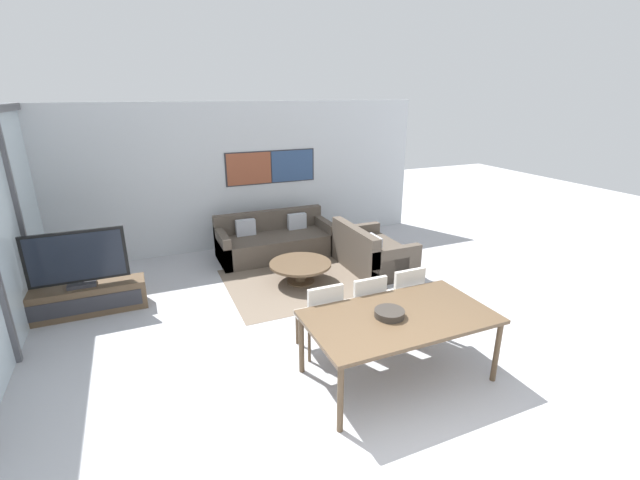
{
  "coord_description": "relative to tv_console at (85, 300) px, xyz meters",
  "views": [
    {
      "loc": [
        -1.79,
        -2.37,
        2.95
      ],
      "look_at": [
        0.51,
        2.93,
        0.95
      ],
      "focal_mm": 24.0,
      "sensor_mm": 36.0,
      "label": 1
    }
  ],
  "objects": [
    {
      "name": "ground_plane",
      "position": [
        2.67,
        -3.87,
        -0.21
      ],
      "size": [
        24.0,
        24.0,
        0.0
      ],
      "primitive_type": "plane",
      "color": "#B2B2B7"
    },
    {
      "name": "wall_back",
      "position": [
        2.69,
        1.93,
        1.2
      ],
      "size": [
        7.68,
        0.09,
        2.8
      ],
      "color": "silver",
      "rests_on": "ground_plane"
    },
    {
      "name": "area_rug",
      "position": [
        3.14,
        -0.23,
        -0.2
      ],
      "size": [
        2.34,
        2.03,
        0.01
      ],
      "color": "#706051",
      "rests_on": "ground_plane"
    },
    {
      "name": "tv_console",
      "position": [
        0.0,
        0.0,
        0.0
      ],
      "size": [
        1.6,
        0.4,
        0.41
      ],
      "color": "brown",
      "rests_on": "ground_plane"
    },
    {
      "name": "television",
      "position": [
        0.0,
        0.0,
        0.61
      ],
      "size": [
        1.25,
        0.2,
        0.8
      ],
      "color": "#2D2D33",
      "rests_on": "tv_console"
    },
    {
      "name": "sofa_main",
      "position": [
        3.14,
        1.15,
        0.06
      ],
      "size": [
        2.13,
        0.94,
        0.79
      ],
      "color": "#51473D",
      "rests_on": "ground_plane"
    },
    {
      "name": "sofa_side",
      "position": [
        4.47,
        -0.17,
        0.06
      ],
      "size": [
        0.94,
        1.47,
        0.79
      ],
      "rotation": [
        0.0,
        0.0,
        1.57
      ],
      "color": "#51473D",
      "rests_on": "ground_plane"
    },
    {
      "name": "coffee_table",
      "position": [
        3.14,
        -0.23,
        0.05
      ],
      "size": [
        1.0,
        1.0,
        0.34
      ],
      "color": "brown",
      "rests_on": "ground_plane"
    },
    {
      "name": "dining_table",
      "position": [
        3.22,
        -2.94,
        0.48
      ],
      "size": [
        1.96,
        1.09,
        0.75
      ],
      "color": "brown",
      "rests_on": "ground_plane"
    },
    {
      "name": "dining_chair_left",
      "position": [
        2.65,
        -2.19,
        0.3
      ],
      "size": [
        0.46,
        0.46,
        0.91
      ],
      "color": "beige",
      "rests_on": "ground_plane"
    },
    {
      "name": "dining_chair_centre",
      "position": [
        3.22,
        -2.19,
        0.3
      ],
      "size": [
        0.46,
        0.46,
        0.91
      ],
      "color": "beige",
      "rests_on": "ground_plane"
    },
    {
      "name": "dining_chair_right",
      "position": [
        3.79,
        -2.16,
        0.3
      ],
      "size": [
        0.46,
        0.46,
        0.91
      ],
      "color": "beige",
      "rests_on": "ground_plane"
    },
    {
      "name": "fruit_bowl",
      "position": [
        3.11,
        -2.91,
        0.58
      ],
      "size": [
        0.32,
        0.32,
        0.07
      ],
      "color": "#332D28",
      "rests_on": "dining_table"
    }
  ]
}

